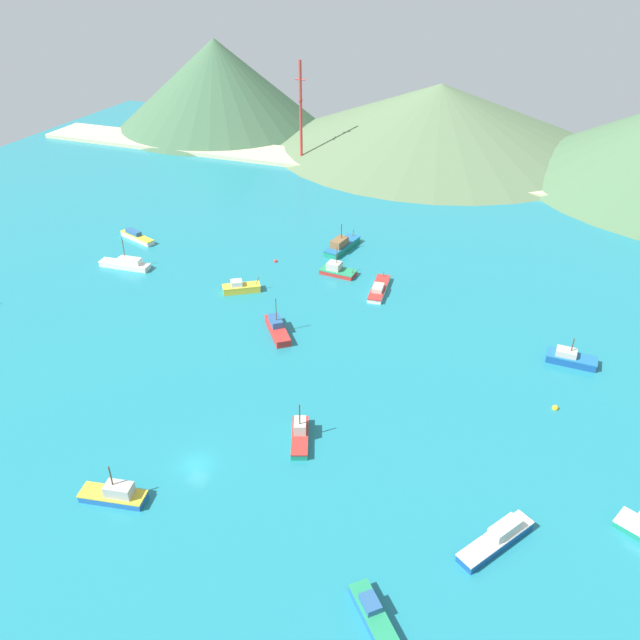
{
  "coord_description": "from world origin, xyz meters",
  "views": [
    {
      "loc": [
        35.95,
        -50.06,
        58.56
      ],
      "look_at": [
        2.62,
        38.0,
        0.61
      ],
      "focal_mm": 35.59,
      "sensor_mm": 36.0,
      "label": 1
    }
  ],
  "objects_px": {
    "fishing_boat_7": "(374,616)",
    "fishing_boat_0": "(379,289)",
    "fishing_boat_6": "(277,329)",
    "fishing_boat_13": "(570,358)",
    "fishing_boat_2": "(498,538)",
    "fishing_boat_12": "(115,494)",
    "fishing_boat_11": "(241,288)",
    "buoy_1": "(555,408)",
    "fishing_boat_4": "(342,245)",
    "buoy_0": "(275,261)",
    "fishing_boat_3": "(137,237)",
    "fishing_boat_1": "(126,264)",
    "fishing_boat_14": "(337,270)",
    "fishing_boat_8": "(300,434)",
    "radio_tower": "(301,112)"
  },
  "relations": [
    {
      "from": "fishing_boat_7",
      "to": "fishing_boat_0",
      "type": "bearing_deg",
      "value": 105.77
    },
    {
      "from": "fishing_boat_6",
      "to": "fishing_boat_13",
      "type": "bearing_deg",
      "value": 10.26
    },
    {
      "from": "fishing_boat_2",
      "to": "fishing_boat_12",
      "type": "xyz_separation_m",
      "value": [
        -43.79,
        -9.71,
        0.06
      ]
    },
    {
      "from": "fishing_boat_11",
      "to": "buoy_1",
      "type": "bearing_deg",
      "value": -14.67
    },
    {
      "from": "fishing_boat_4",
      "to": "fishing_boat_6",
      "type": "height_order",
      "value": "fishing_boat_6"
    },
    {
      "from": "fishing_boat_0",
      "to": "buoy_0",
      "type": "height_order",
      "value": "fishing_boat_0"
    },
    {
      "from": "fishing_boat_7",
      "to": "buoy_1",
      "type": "relative_size",
      "value": 8.09
    },
    {
      "from": "fishing_boat_3",
      "to": "fishing_boat_12",
      "type": "bearing_deg",
      "value": -57.26
    },
    {
      "from": "fishing_boat_4",
      "to": "fishing_boat_6",
      "type": "relative_size",
      "value": 1.3
    },
    {
      "from": "fishing_boat_1",
      "to": "fishing_boat_14",
      "type": "xyz_separation_m",
      "value": [
        40.99,
        12.56,
        -0.03
      ]
    },
    {
      "from": "buoy_1",
      "to": "fishing_boat_11",
      "type": "bearing_deg",
      "value": 165.33
    },
    {
      "from": "fishing_boat_2",
      "to": "fishing_boat_14",
      "type": "height_order",
      "value": "fishing_boat_14"
    },
    {
      "from": "fishing_boat_4",
      "to": "buoy_1",
      "type": "xyz_separation_m",
      "value": [
        46.11,
        -39.42,
        -0.9
      ]
    },
    {
      "from": "fishing_boat_0",
      "to": "fishing_boat_12",
      "type": "distance_m",
      "value": 62.92
    },
    {
      "from": "fishing_boat_1",
      "to": "fishing_boat_6",
      "type": "relative_size",
      "value": 1.25
    },
    {
      "from": "fishing_boat_3",
      "to": "fishing_boat_8",
      "type": "xyz_separation_m",
      "value": [
        58.47,
        -47.2,
        0.13
      ]
    },
    {
      "from": "fishing_boat_4",
      "to": "fishing_boat_8",
      "type": "relative_size",
      "value": 1.4
    },
    {
      "from": "fishing_boat_12",
      "to": "radio_tower",
      "type": "height_order",
      "value": "radio_tower"
    },
    {
      "from": "fishing_boat_6",
      "to": "fishing_boat_14",
      "type": "distance_m",
      "value": 24.33
    },
    {
      "from": "fishing_boat_3",
      "to": "fishing_boat_12",
      "type": "xyz_separation_m",
      "value": [
        41.74,
        -64.93,
        0.19
      ]
    },
    {
      "from": "fishing_boat_2",
      "to": "fishing_boat_8",
      "type": "height_order",
      "value": "fishing_boat_8"
    },
    {
      "from": "fishing_boat_0",
      "to": "fishing_boat_14",
      "type": "distance_m",
      "value": 10.63
    },
    {
      "from": "fishing_boat_8",
      "to": "radio_tower",
      "type": "xyz_separation_m",
      "value": [
        -44.9,
        110.82,
        13.71
      ]
    },
    {
      "from": "fishing_boat_8",
      "to": "buoy_1",
      "type": "bearing_deg",
      "value": 30.7
    },
    {
      "from": "fishing_boat_11",
      "to": "fishing_boat_13",
      "type": "distance_m",
      "value": 59.45
    },
    {
      "from": "fishing_boat_0",
      "to": "fishing_boat_7",
      "type": "height_order",
      "value": "fishing_boat_7"
    },
    {
      "from": "fishing_boat_2",
      "to": "fishing_boat_12",
      "type": "bearing_deg",
      "value": -167.5
    },
    {
      "from": "fishing_boat_2",
      "to": "fishing_boat_14",
      "type": "distance_m",
      "value": 67.43
    },
    {
      "from": "fishing_boat_8",
      "to": "fishing_boat_13",
      "type": "distance_m",
      "value": 45.95
    },
    {
      "from": "fishing_boat_1",
      "to": "fishing_boat_3",
      "type": "xyz_separation_m",
      "value": [
        -6.08,
        12.4,
        -0.12
      ]
    },
    {
      "from": "fishing_boat_13",
      "to": "fishing_boat_11",
      "type": "bearing_deg",
      "value": 177.66
    },
    {
      "from": "fishing_boat_2",
      "to": "fishing_boat_6",
      "type": "height_order",
      "value": "fishing_boat_6"
    },
    {
      "from": "fishing_boat_0",
      "to": "fishing_boat_11",
      "type": "distance_m",
      "value": 26.22
    },
    {
      "from": "fishing_boat_0",
      "to": "fishing_boat_1",
      "type": "relative_size",
      "value": 0.97
    },
    {
      "from": "fishing_boat_8",
      "to": "fishing_boat_11",
      "type": "relative_size",
      "value": 1.1
    },
    {
      "from": "fishing_boat_3",
      "to": "fishing_boat_1",
      "type": "bearing_deg",
      "value": -63.9
    },
    {
      "from": "fishing_boat_2",
      "to": "fishing_boat_13",
      "type": "relative_size",
      "value": 1.29
    },
    {
      "from": "fishing_boat_7",
      "to": "buoy_0",
      "type": "distance_m",
      "value": 81.49
    },
    {
      "from": "fishing_boat_0",
      "to": "fishing_boat_4",
      "type": "height_order",
      "value": "fishing_boat_4"
    },
    {
      "from": "fishing_boat_12",
      "to": "fishing_boat_3",
      "type": "bearing_deg",
      "value": 122.74
    },
    {
      "from": "buoy_1",
      "to": "fishing_boat_6",
      "type": "bearing_deg",
      "value": 174.69
    },
    {
      "from": "fishing_boat_0",
      "to": "fishing_boat_6",
      "type": "distance_m",
      "value": 23.56
    },
    {
      "from": "fishing_boat_11",
      "to": "buoy_1",
      "type": "distance_m",
      "value": 59.9
    },
    {
      "from": "fishing_boat_6",
      "to": "fishing_boat_11",
      "type": "bearing_deg",
      "value": 138.61
    },
    {
      "from": "fishing_boat_8",
      "to": "fishing_boat_13",
      "type": "xyz_separation_m",
      "value": [
        33.31,
        31.65,
        -0.0
      ]
    },
    {
      "from": "fishing_boat_7",
      "to": "fishing_boat_3",
      "type": "bearing_deg",
      "value": 137.5
    },
    {
      "from": "fishing_boat_0",
      "to": "buoy_1",
      "type": "xyz_separation_m",
      "value": [
        33.42,
        -24.43,
        -0.48
      ]
    },
    {
      "from": "buoy_0",
      "to": "fishing_boat_0",
      "type": "bearing_deg",
      "value": -11.21
    },
    {
      "from": "radio_tower",
      "to": "fishing_boat_3",
      "type": "bearing_deg",
      "value": -102.04
    },
    {
      "from": "fishing_boat_4",
      "to": "buoy_0",
      "type": "relative_size",
      "value": 14.74
    }
  ]
}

